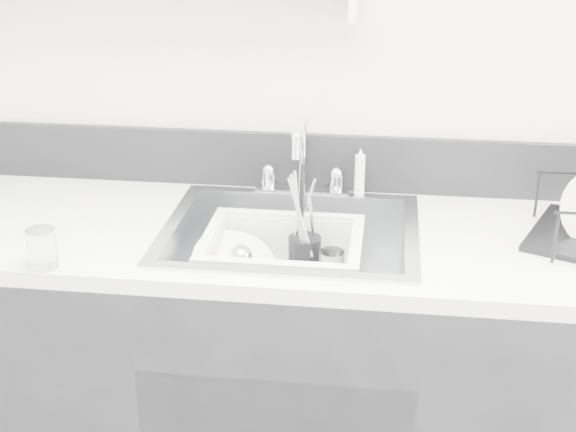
# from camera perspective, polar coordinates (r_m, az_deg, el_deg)

# --- Properties ---
(counter_run) EXTENTS (3.20, 0.62, 0.92)m
(counter_run) POSITION_cam_1_polar(r_m,az_deg,el_deg) (2.25, 0.17, -11.77)
(counter_run) COLOR black
(counter_run) RESTS_ON ground
(backsplash) EXTENTS (3.20, 0.02, 0.16)m
(backsplash) POSITION_cam_1_polar(r_m,az_deg,el_deg) (2.27, 1.14, 3.90)
(backsplash) COLOR black
(backsplash) RESTS_ON counter_run
(sink) EXTENTS (0.64, 0.52, 0.20)m
(sink) POSITION_cam_1_polar(r_m,az_deg,el_deg) (2.06, 0.18, -3.30)
(sink) COLOR silver
(sink) RESTS_ON counter_run
(faucet) EXTENTS (0.26, 0.18, 0.23)m
(faucet) POSITION_cam_1_polar(r_m,az_deg,el_deg) (2.22, 0.98, 2.98)
(faucet) COLOR silver
(faucet) RESTS_ON counter_run
(side_sprayer) EXTENTS (0.03, 0.03, 0.14)m
(side_sprayer) POSITION_cam_1_polar(r_m,az_deg,el_deg) (2.22, 5.13, 3.10)
(side_sprayer) COLOR white
(side_sprayer) RESTS_ON counter_run
(wash_tub) EXTENTS (0.47, 0.42, 0.15)m
(wash_tub) POSITION_cam_1_polar(r_m,az_deg,el_deg) (2.05, -0.39, -3.41)
(wash_tub) COLOR white
(wash_tub) RESTS_ON sink
(plate_stack) EXTENTS (0.26, 0.26, 0.10)m
(plate_stack) POSITION_cam_1_polar(r_m,az_deg,el_deg) (2.10, -3.62, -3.92)
(plate_stack) COLOR white
(plate_stack) RESTS_ON wash_tub
(utensil_cup) EXTENTS (0.09, 0.09, 0.29)m
(utensil_cup) POSITION_cam_1_polar(r_m,az_deg,el_deg) (2.11, 1.18, -2.65)
(utensil_cup) COLOR black
(utensil_cup) RESTS_ON wash_tub
(ladle) EXTENTS (0.26, 0.23, 0.07)m
(ladle) POSITION_cam_1_polar(r_m,az_deg,el_deg) (2.07, -2.14, -3.94)
(ladle) COLOR silver
(ladle) RESTS_ON wash_tub
(tumbler_in_tub) EXTENTS (0.08, 0.08, 0.09)m
(tumbler_in_tub) POSITION_cam_1_polar(r_m,az_deg,el_deg) (2.07, 3.13, -3.70)
(tumbler_in_tub) COLOR white
(tumbler_in_tub) RESTS_ON wash_tub
(tumbler_counter) EXTENTS (0.08, 0.08, 0.09)m
(tumbler_counter) POSITION_cam_1_polar(r_m,az_deg,el_deg) (1.90, -17.08, -2.22)
(tumbler_counter) COLOR white
(tumbler_counter) RESTS_ON counter_run
(bowl_small) EXTENTS (0.13, 0.13, 0.03)m
(bowl_small) POSITION_cam_1_polar(r_m,az_deg,el_deg) (2.02, 2.56, -5.39)
(bowl_small) COLOR white
(bowl_small) RESTS_ON wash_tub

